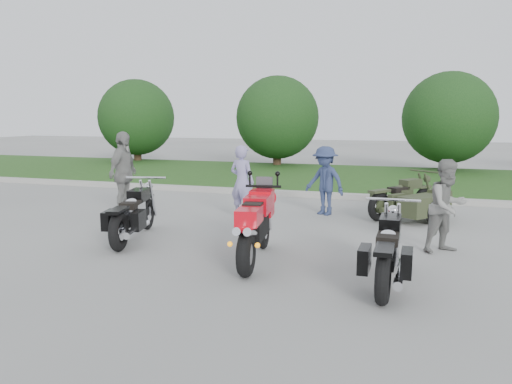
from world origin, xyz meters
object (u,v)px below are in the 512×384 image
(cruiser_left, at_px, (133,216))
(cruiser_right, at_px, (388,254))
(cruiser_sidecar, at_px, (414,203))
(person_denim, at_px, (325,181))
(person_grey, at_px, (447,206))
(person_back, at_px, (123,174))
(person_stripe, at_px, (242,182))
(sportbike_red, at_px, (255,224))

(cruiser_left, distance_m, cruiser_right, 4.71)
(cruiser_sidecar, distance_m, person_denim, 2.01)
(cruiser_right, distance_m, person_denim, 4.93)
(person_grey, xyz_separation_m, person_denim, (-2.51, 2.56, 0.01))
(cruiser_right, distance_m, person_back, 6.86)
(person_stripe, height_order, person_denim, person_stripe)
(person_stripe, distance_m, person_grey, 4.51)
(sportbike_red, xyz_separation_m, person_stripe, (-1.35, 3.19, 0.20))
(sportbike_red, distance_m, person_back, 4.85)
(sportbike_red, relative_size, person_grey, 1.41)
(sportbike_red, bearing_deg, cruiser_right, -21.43)
(cruiser_sidecar, xyz_separation_m, person_grey, (0.54, -2.53, 0.39))
(cruiser_left, relative_size, person_grey, 1.47)
(sportbike_red, relative_size, cruiser_sidecar, 1.09)
(person_stripe, bearing_deg, cruiser_right, 146.62)
(person_back, bearing_deg, sportbike_red, -128.48)
(sportbike_red, bearing_deg, cruiser_left, 158.61)
(sportbike_red, height_order, person_stripe, person_stripe)
(sportbike_red, xyz_separation_m, cruiser_sidecar, (2.32, 4.09, -0.22))
(cruiser_right, height_order, person_back, person_back)
(sportbike_red, relative_size, person_back, 1.15)
(person_denim, bearing_deg, sportbike_red, -69.33)
(person_stripe, xyz_separation_m, person_denim, (1.69, 0.93, -0.02))
(sportbike_red, height_order, cruiser_right, sportbike_red)
(person_grey, bearing_deg, cruiser_sidecar, 61.45)
(cruiser_right, bearing_deg, cruiser_left, 166.84)
(cruiser_left, relative_size, cruiser_right, 1.00)
(cruiser_sidecar, bearing_deg, person_grey, -41.86)
(sportbike_red, relative_size, person_denim, 1.40)
(person_grey, relative_size, person_denim, 0.99)
(cruiser_sidecar, height_order, person_grey, person_grey)
(sportbike_red, bearing_deg, cruiser_sidecar, 52.66)
(sportbike_red, relative_size, person_stripe, 1.36)
(person_back, bearing_deg, cruiser_sidecar, -82.42)
(person_denim, bearing_deg, person_grey, -20.09)
(cruiser_left, relative_size, person_back, 1.19)
(person_denim, bearing_deg, person_back, -136.06)
(sportbike_red, bearing_deg, person_denim, 77.43)
(person_grey, bearing_deg, person_stripe, 118.25)
(person_grey, height_order, person_denim, person_denim)
(person_grey, xyz_separation_m, person_back, (-6.90, 1.10, 0.18))
(sportbike_red, xyz_separation_m, person_back, (-4.04, 2.66, 0.34))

